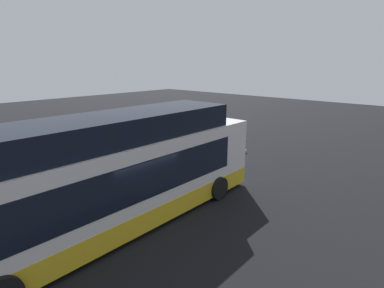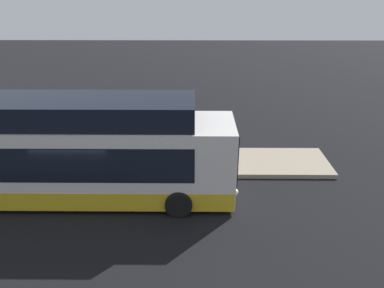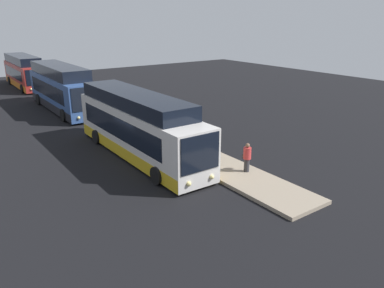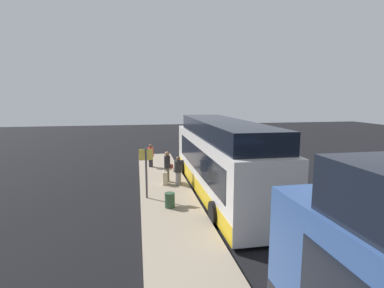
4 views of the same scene
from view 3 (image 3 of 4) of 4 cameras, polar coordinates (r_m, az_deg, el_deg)
name	(u,v)px [view 3 (image 3 of 4)]	position (r m, az deg, el deg)	size (l,w,h in m)	color
ground	(142,159)	(22.45, -7.64, -2.30)	(80.00, 80.00, 0.00)	black
platform	(183,148)	(23.83, -1.43, -0.63)	(20.00, 2.66, 0.19)	gray
bus_lead	(138,128)	(22.55, -8.18, 2.38)	(12.30, 2.79, 3.82)	silver
bus_second	(62,90)	(35.78, -19.19, 7.74)	(11.81, 2.86, 4.00)	#33518C
bus_third	(25,73)	(49.62, -24.16, 9.81)	(10.86, 2.72, 3.72)	maroon
passenger_boarding	(247,157)	(19.97, 8.38, -1.91)	(0.67, 0.53, 1.58)	#2D2D33
passenger_waiting	(179,139)	(22.61, -2.06, 0.75)	(0.66, 0.51, 1.58)	gray
passenger_with_bags	(193,139)	(22.25, 0.10, 0.80)	(0.56, 0.59, 1.74)	#6B604C
suitcase	(191,145)	(22.95, -0.22, -0.22)	(0.46, 0.25, 0.94)	beige
sign_post	(185,117)	(24.86, -1.09, 4.13)	(0.10, 0.65, 2.42)	#4C4C51
trash_bin	(162,132)	(25.87, -4.60, 1.87)	(0.44, 0.44, 0.65)	#2D4C33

